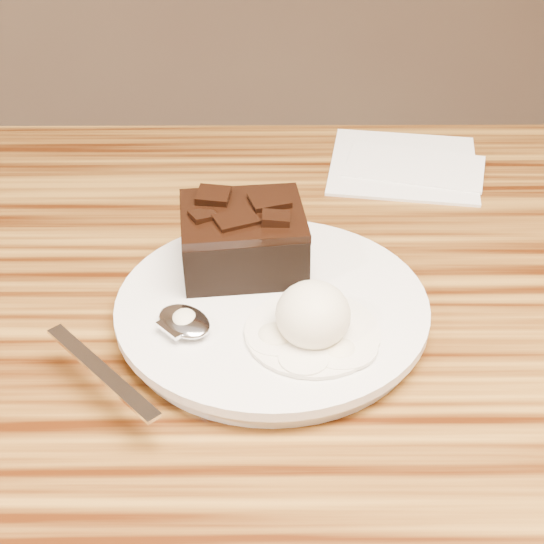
{
  "coord_description": "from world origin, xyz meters",
  "views": [
    {
      "loc": [
        -0.05,
        -0.45,
        1.13
      ],
      "look_at": [
        -0.05,
        0.05,
        0.79
      ],
      "focal_mm": 51.86,
      "sensor_mm": 36.0,
      "label": 1
    }
  ],
  "objects_px": {
    "plate": "(272,311)",
    "napkin": "(403,164)",
    "brownie": "(243,242)",
    "spoon": "(184,323)",
    "ice_cream_scoop": "(313,315)"
  },
  "relations": [
    {
      "from": "brownie",
      "to": "napkin",
      "type": "bearing_deg",
      "value": 52.37
    },
    {
      "from": "brownie",
      "to": "plate",
      "type": "bearing_deg",
      "value": -64.77
    },
    {
      "from": "ice_cream_scoop",
      "to": "napkin",
      "type": "relative_size",
      "value": 0.38
    },
    {
      "from": "ice_cream_scoop",
      "to": "napkin",
      "type": "bearing_deg",
      "value": 69.74
    },
    {
      "from": "spoon",
      "to": "plate",
      "type": "bearing_deg",
      "value": -15.21
    },
    {
      "from": "brownie",
      "to": "spoon",
      "type": "relative_size",
      "value": 0.53
    },
    {
      "from": "ice_cream_scoop",
      "to": "napkin",
      "type": "distance_m",
      "value": 0.32
    },
    {
      "from": "plate",
      "to": "napkin",
      "type": "distance_m",
      "value": 0.3
    },
    {
      "from": "brownie",
      "to": "ice_cream_scoop",
      "type": "relative_size",
      "value": 1.67
    },
    {
      "from": "plate",
      "to": "brownie",
      "type": "height_order",
      "value": "brownie"
    },
    {
      "from": "plate",
      "to": "napkin",
      "type": "height_order",
      "value": "plate"
    },
    {
      "from": "ice_cream_scoop",
      "to": "spoon",
      "type": "bearing_deg",
      "value": 175.39
    },
    {
      "from": "napkin",
      "to": "brownie",
      "type": "bearing_deg",
      "value": -127.63
    },
    {
      "from": "plate",
      "to": "brownie",
      "type": "xyz_separation_m",
      "value": [
        -0.02,
        0.05,
        0.03
      ]
    },
    {
      "from": "brownie",
      "to": "spoon",
      "type": "distance_m",
      "value": 0.09
    }
  ]
}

